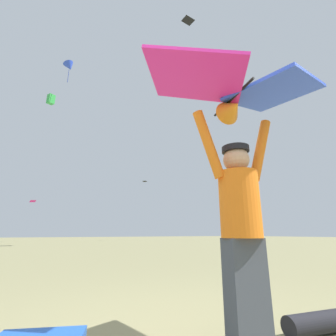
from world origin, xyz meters
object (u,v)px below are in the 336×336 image
at_px(distant_kite_blue_low_left, 69,67).
at_px(distant_kite_black_mid_left, 188,20).
at_px(held_stunt_kite, 236,91).
at_px(distant_kite_green_high_left, 51,99).
at_px(distant_kite_black_mid_right, 145,181).
at_px(distant_kite_magenta_far_center, 33,201).
at_px(kite_flyer_person, 241,223).

bearing_deg(distant_kite_blue_low_left, distant_kite_black_mid_left, -59.48).
xyz_separation_m(held_stunt_kite, distant_kite_green_high_left, (-1.38, 26.88, 13.63)).
bearing_deg(distant_kite_black_mid_right, distant_kite_blue_low_left, 178.18).
distance_m(distant_kite_black_mid_right, distant_kite_magenta_far_center, 12.24).
bearing_deg(distant_kite_green_high_left, kite_flyer_person, -87.01).
height_order(distant_kite_black_mid_left, distant_kite_blue_low_left, distant_kite_blue_low_left).
height_order(held_stunt_kite, distant_kite_black_mid_left, distant_kite_black_mid_left).
xyz_separation_m(distant_kite_green_high_left, distant_kite_black_mid_left, (9.28, -14.72, 2.44)).
distance_m(held_stunt_kite, distant_kite_green_high_left, 30.17).
height_order(distant_kite_black_mid_right, distant_kite_black_mid_left, distant_kite_black_mid_left).
bearing_deg(distant_kite_magenta_far_center, kite_flyer_person, -86.40).
bearing_deg(distant_kite_green_high_left, distant_kite_magenta_far_center, 109.10).
bearing_deg(held_stunt_kite, distant_kite_green_high_left, 92.94).
distance_m(held_stunt_kite, distant_kite_black_mid_right, 27.45).
xyz_separation_m(held_stunt_kite, distant_kite_blue_low_left, (0.04, 25.47, 17.62)).
height_order(distant_kite_black_mid_right, distant_kite_magenta_far_center, distant_kite_black_mid_right).
distance_m(distant_kite_blue_low_left, distant_kite_magenta_far_center, 15.90).
bearing_deg(kite_flyer_person, held_stunt_kite, -102.34).
relative_size(kite_flyer_person, held_stunt_kite, 1.06).
height_order(distant_kite_black_mid_right, distant_kite_blue_low_left, distant_kite_blue_low_left).
bearing_deg(distant_kite_blue_low_left, distant_kite_black_mid_right, -1.82).
relative_size(distant_kite_green_high_left, distant_kite_black_mid_left, 0.92).
distance_m(distant_kite_black_mid_right, distant_kite_green_high_left, 14.39).
xyz_separation_m(kite_flyer_person, held_stunt_kite, (-0.02, -0.08, 1.20)).
relative_size(kite_flyer_person, distant_kite_magenta_far_center, 2.44).
distance_m(kite_flyer_person, distant_kite_black_mid_right, 27.61).
bearing_deg(held_stunt_kite, kite_flyer_person, 77.66).
relative_size(distant_kite_green_high_left, distant_kite_blue_low_left, 0.40).
distance_m(kite_flyer_person, distant_kite_green_high_left, 30.67).
xyz_separation_m(held_stunt_kite, distant_kite_black_mid_right, (9.86, 25.16, 4.82)).
xyz_separation_m(distant_kite_black_mid_right, distant_kite_blue_low_left, (-9.82, 0.31, 12.80)).
xyz_separation_m(held_stunt_kite, distant_kite_magenta_far_center, (-1.73, 27.90, 2.01)).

